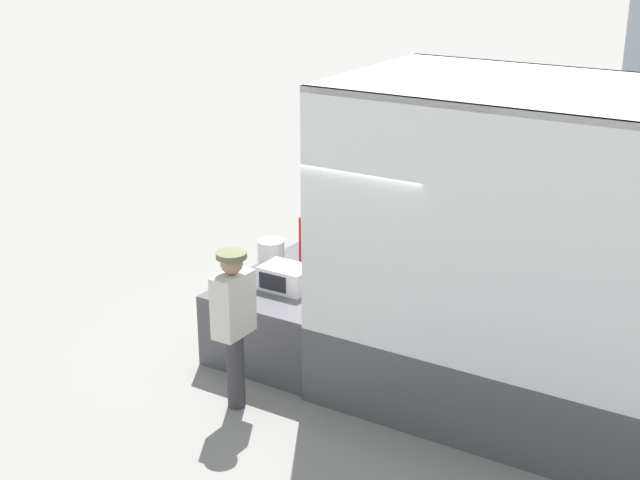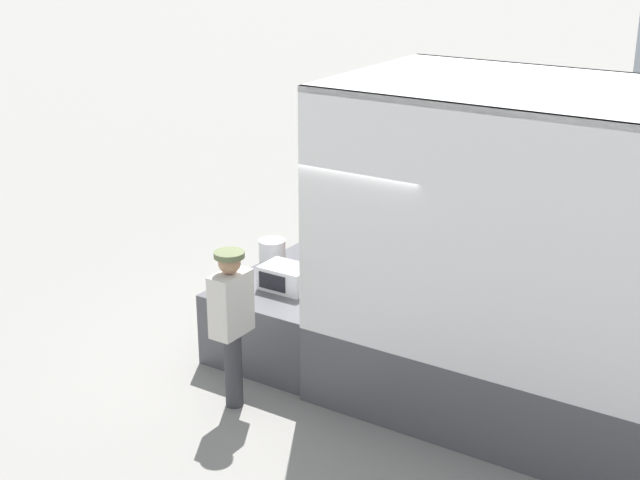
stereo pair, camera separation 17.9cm
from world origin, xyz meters
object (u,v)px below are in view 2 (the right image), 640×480
(portable_generator, at_px, (334,246))
(worker_person, at_px, (231,314))
(microwave, at_px, (286,278))
(orange_bucket, at_px, (272,253))

(portable_generator, xyz_separation_m, worker_person, (0.12, -2.09, -0.03))
(microwave, relative_size, orange_bucket, 1.65)
(worker_person, bearing_deg, orange_bucket, 112.82)
(portable_generator, bearing_deg, orange_bucket, -141.96)
(portable_generator, height_order, orange_bucket, portable_generator)
(microwave, relative_size, worker_person, 0.32)
(microwave, bearing_deg, orange_bucket, 138.52)
(microwave, distance_m, portable_generator, 0.92)
(microwave, height_order, worker_person, worker_person)
(microwave, distance_m, worker_person, 1.20)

